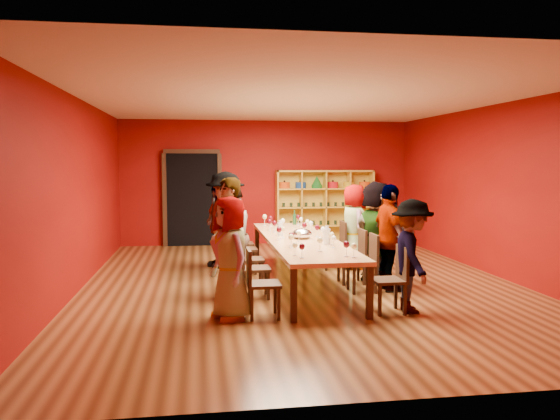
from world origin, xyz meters
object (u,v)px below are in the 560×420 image
at_px(chair_person_left_2, 246,256).
at_px(person_right_0, 412,256).
at_px(person_left_0, 231,258).
at_px(chair_person_left_4, 238,241).
at_px(person_left_2, 230,236).
at_px(person_right_1, 389,238).
at_px(chair_person_right_2, 356,253).
at_px(person_right_2, 376,232).
at_px(tasting_table, 300,241).
at_px(chair_person_left_0, 257,279).
at_px(person_left_1, 228,239).
at_px(wine_bottle, 295,219).
at_px(person_right_3, 354,227).
at_px(shelving_unit, 324,203).
at_px(chair_person_left_1, 250,264).
at_px(person_left_4, 218,225).
at_px(chair_person_right_3, 337,242).
at_px(chair_person_right_1, 367,260).
at_px(spittoon_bowl, 302,234).
at_px(chair_person_right_0, 394,275).
at_px(chair_person_left_3, 241,246).
at_px(person_left_3, 226,223).

bearing_deg(chair_person_left_2, person_right_0, -41.41).
distance_m(person_left_0, chair_person_left_4, 3.55).
bearing_deg(person_left_2, person_right_1, 80.71).
distance_m(chair_person_right_2, person_right_2, 0.49).
height_order(person_left_2, person_right_0, person_left_2).
bearing_deg(tasting_table, person_right_1, -29.38).
bearing_deg(person_right_2, chair_person_left_2, 75.97).
relative_size(person_right_0, person_right_2, 0.89).
height_order(chair_person_left_0, chair_person_right_2, same).
relative_size(person_left_1, person_left_2, 1.07).
distance_m(chair_person_left_2, wine_bottle, 2.35).
height_order(chair_person_left_2, person_right_3, person_right_3).
relative_size(shelving_unit, chair_person_left_4, 2.70).
relative_size(shelving_unit, wine_bottle, 8.14).
relative_size(chair_person_left_1, person_left_4, 0.56).
height_order(person_left_1, chair_person_right_3, person_left_1).
bearing_deg(chair_person_right_1, spittoon_bowl, 143.61).
bearing_deg(chair_person_left_4, person_right_1, -47.28).
xyz_separation_m(chair_person_left_0, chair_person_right_2, (1.82, 1.76, 0.00)).
xyz_separation_m(person_right_2, wine_bottle, (-1.01, 2.06, 0.02)).
bearing_deg(shelving_unit, chair_person_left_4, -130.77).
xyz_separation_m(chair_person_right_2, chair_person_right_3, (0.00, 1.24, 0.00)).
bearing_deg(chair_person_right_2, person_right_3, 75.60).
distance_m(chair_person_left_1, person_right_0, 2.33).
bearing_deg(shelving_unit, chair_person_right_0, -94.47).
bearing_deg(chair_person_left_0, person_right_3, 54.56).
bearing_deg(shelving_unit, chair_person_right_2, -96.26).
bearing_deg(person_left_1, chair_person_left_3, 163.81).
relative_size(chair_person_right_3, wine_bottle, 3.02).
bearing_deg(tasting_table, chair_person_left_1, -137.04).
relative_size(person_left_0, person_left_2, 0.95).
bearing_deg(chair_person_left_3, spittoon_bowl, -47.77).
xyz_separation_m(tasting_table, wine_bottle, (0.24, 1.94, 0.16)).
bearing_deg(person_right_2, wine_bottle, 13.24).
xyz_separation_m(chair_person_left_3, chair_person_right_2, (1.82, -1.09, 0.00)).
height_order(chair_person_left_2, wine_bottle, wine_bottle).
bearing_deg(spittoon_bowl, person_left_4, 127.50).
height_order(chair_person_left_3, person_right_1, person_right_1).
height_order(chair_person_right_3, spittoon_bowl, spittoon_bowl).
relative_size(person_left_3, chair_person_right_0, 2.06).
bearing_deg(chair_person_left_3, shelving_unit, 55.46).
bearing_deg(person_left_1, chair_person_left_0, 10.98).
xyz_separation_m(chair_person_left_0, person_left_1, (-0.32, 1.04, 0.39)).
bearing_deg(person_left_3, chair_person_left_3, 91.71).
relative_size(chair_person_left_2, chair_person_right_2, 1.00).
bearing_deg(person_right_2, chair_person_right_2, 77.04).
distance_m(person_left_0, chair_person_right_3, 3.71).
height_order(person_left_0, person_left_4, person_left_4).
xyz_separation_m(person_left_2, person_right_2, (2.41, -0.04, 0.02)).
height_order(chair_person_left_1, person_left_3, person_left_3).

